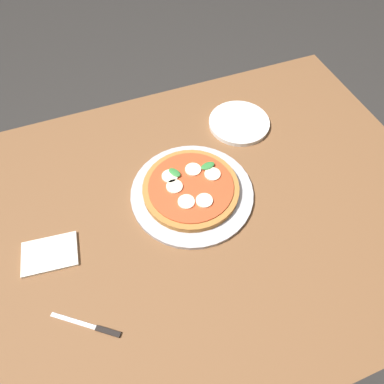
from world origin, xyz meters
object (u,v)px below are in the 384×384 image
Objects in this scene: dining_table at (211,224)px; serving_tray at (192,193)px; pizza at (191,188)px; plate_white at (239,123)px; knife at (94,327)px; napkin at (50,254)px.

dining_table is 0.13m from serving_tray.
pizza reaches higher than plate_white.
knife is at bearing -151.33° from dining_table.
knife is at bearing -141.17° from plate_white.
plate_white is at bearing 21.14° from napkin.
serving_tray is 1.74× the size of plate_white.
plate_white is 1.39× the size of knife.
napkin is (-0.38, -0.05, -0.02)m from pizza.
knife reaches higher than dining_table.
serving_tray reaches higher than knife.
plate_white is at bearing 38.83° from knife.
pizza is 1.96× the size of napkin.
knife is (-0.35, -0.19, 0.11)m from dining_table.
dining_table is at bearing -55.15° from pizza.
knife is (-0.54, -0.44, -0.00)m from plate_white.
dining_table is 0.43m from napkin.
plate_white is 0.70m from knife.
dining_table is at bearing -53.62° from serving_tray.
serving_tray is at bearing -74.64° from pizza.
serving_tray is at bearing 126.38° from dining_table.
plate_white is at bearing 52.04° from dining_table.
serving_tray reaches higher than dining_table.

